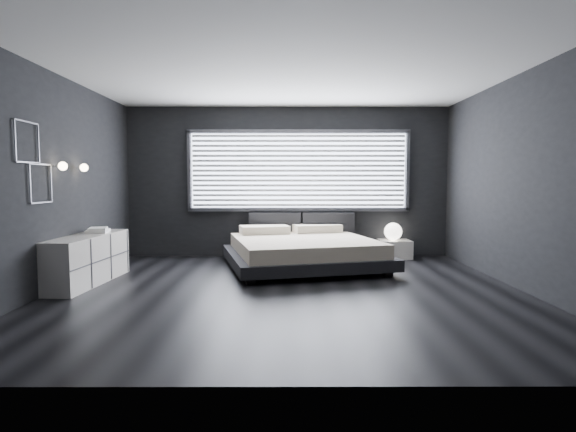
{
  "coord_description": "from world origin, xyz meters",
  "views": [
    {
      "loc": [
        -0.02,
        -5.71,
        1.39
      ],
      "look_at": [
        0.0,
        0.85,
        0.9
      ],
      "focal_mm": 28.0,
      "sensor_mm": 36.0,
      "label": 1
    }
  ],
  "objects": [
    {
      "name": "room",
      "position": [
        0.0,
        0.0,
        1.4
      ],
      "size": [
        6.04,
        6.0,
        2.8
      ],
      "color": "black",
      "rests_on": "ground"
    },
    {
      "name": "window",
      "position": [
        0.2,
        2.7,
        1.61
      ],
      "size": [
        4.14,
        0.09,
        1.52
      ],
      "color": "white",
      "rests_on": "ground"
    },
    {
      "name": "headboard",
      "position": [
        0.26,
        2.64,
        0.57
      ],
      "size": [
        1.96,
        0.16,
        0.52
      ],
      "color": "black",
      "rests_on": "ground"
    },
    {
      "name": "sconce_near",
      "position": [
        -2.88,
        0.05,
        1.6
      ],
      "size": [
        0.18,
        0.11,
        0.11
      ],
      "color": "silver",
      "rests_on": "ground"
    },
    {
      "name": "sconce_far",
      "position": [
        -2.88,
        0.65,
        1.6
      ],
      "size": [
        0.18,
        0.11,
        0.11
      ],
      "color": "silver",
      "rests_on": "ground"
    },
    {
      "name": "wall_art_upper",
      "position": [
        -2.98,
        -0.55,
        1.85
      ],
      "size": [
        0.01,
        0.48,
        0.48
      ],
      "color": "#47474C",
      "rests_on": "ground"
    },
    {
      "name": "wall_art_lower",
      "position": [
        -2.98,
        -0.3,
        1.38
      ],
      "size": [
        0.01,
        0.48,
        0.48
      ],
      "color": "#47474C",
      "rests_on": "ground"
    },
    {
      "name": "bed",
      "position": [
        0.25,
        1.59,
        0.29
      ],
      "size": [
        2.87,
        2.79,
        0.62
      ],
      "color": "black",
      "rests_on": "ground"
    },
    {
      "name": "nightstand",
      "position": [
        1.97,
        2.5,
        0.17
      ],
      "size": [
        0.58,
        0.48,
        0.33
      ],
      "primitive_type": "cube",
      "rotation": [
        0.0,
        0.0,
        0.01
      ],
      "color": "silver",
      "rests_on": "ground"
    },
    {
      "name": "orb_lamp",
      "position": [
        1.93,
        2.47,
        0.49
      ],
      "size": [
        0.32,
        0.32,
        0.32
      ],
      "primitive_type": "sphere",
      "color": "white",
      "rests_on": "nightstand"
    },
    {
      "name": "dresser",
      "position": [
        -2.77,
        0.41,
        0.33
      ],
      "size": [
        0.59,
        1.7,
        0.67
      ],
      "color": "silver",
      "rests_on": "ground"
    },
    {
      "name": "book_stack",
      "position": [
        -2.75,
        0.73,
        0.7
      ],
      "size": [
        0.33,
        0.41,
        0.07
      ],
      "color": "white",
      "rests_on": "dresser"
    }
  ]
}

